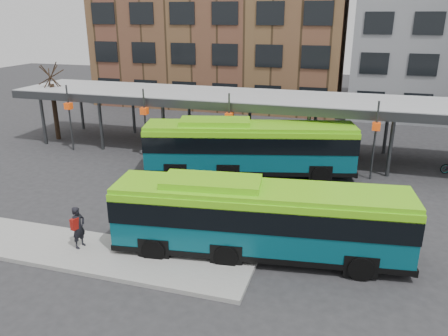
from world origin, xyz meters
The scene contains 8 objects.
ground centered at (0.00, 0.00, 0.00)m, with size 120.00×120.00×0.00m, color #28282B.
boarding_island centered at (-5.50, -3.00, 0.09)m, with size 14.00×3.00×0.18m, color gray.
canopy centered at (-0.06, 12.87, 3.91)m, with size 40.00×6.53×4.80m.
tree centered at (-18.00, 12.00, 2.43)m, with size 1.64×1.64×5.60m.
building_brick centered at (-10.00, 32.00, 11.00)m, with size 26.00×14.00×22.00m, color brown.
bus_front centered at (1.33, -0.99, 1.71)m, with size 12.14×4.04×3.28m.
bus_rear centered at (-1.36, 8.36, 1.83)m, with size 13.02×5.77×3.52m.
pedestrian centered at (-5.94, -2.83, 1.11)m, with size 0.55×0.73×1.82m.
Camera 1 is at (4.61, -16.76, 9.50)m, focal length 35.00 mm.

